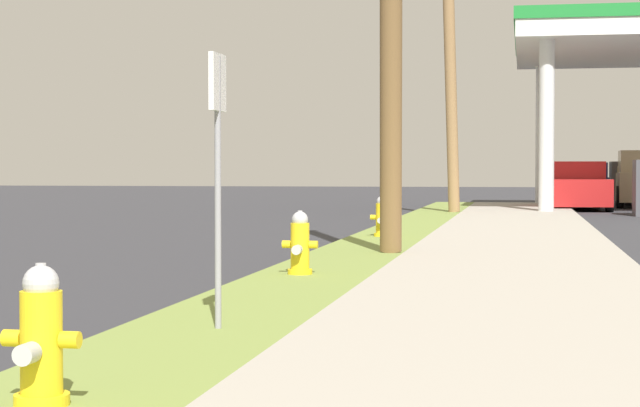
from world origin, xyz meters
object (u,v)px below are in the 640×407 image
street_sign_post (218,132)px  car_navy_by_near_pump (582,185)px  fire_hydrant_second (300,246)px  fire_hydrant_third (382,219)px  utility_pole_background (450,57)px  car_red_by_far_pump (576,188)px  fire_hydrant_nearest (41,343)px

street_sign_post → car_navy_by_near_pump: bearing=82.7°
fire_hydrant_second → fire_hydrant_third: (0.04, 7.26, 0.00)m
fire_hydrant_second → utility_pole_background: utility_pole_background is taller
street_sign_post → utility_pole_background: bearing=89.3°
car_red_by_far_pump → fire_hydrant_nearest: bearing=-97.6°
fire_hydrant_nearest → car_navy_by_near_pump: bearing=83.0°
fire_hydrant_second → fire_hydrant_third: size_ratio=1.00×
fire_hydrant_nearest → street_sign_post: (0.15, 2.85, 1.19)m
street_sign_post → car_red_by_far_pump: (4.02, 28.60, -0.91)m
fire_hydrant_third → utility_pole_background: 11.92m
street_sign_post → fire_hydrant_third: bearing=91.0°
utility_pole_background → car_navy_by_near_pump: (4.29, 12.74, -3.74)m
fire_hydrant_nearest → street_sign_post: size_ratio=0.35×
fire_hydrant_second → street_sign_post: street_sign_post is taller
fire_hydrant_third → utility_pole_background: bearing=87.5°
fire_hydrant_third → car_red_by_far_pump: bearing=76.0°
fire_hydrant_nearest → street_sign_post: bearing=86.9°
fire_hydrant_second → fire_hydrant_third: same height
fire_hydrant_nearest → fire_hydrant_third: 14.49m
fire_hydrant_second → car_red_by_far_pump: car_red_by_far_pump is taller
fire_hydrant_second → car_navy_by_near_pump: 31.59m
fire_hydrant_second → fire_hydrant_third: 7.26m
fire_hydrant_third → utility_pole_background: utility_pole_background is taller
fire_hydrant_nearest → car_red_by_far_pump: (4.18, 31.45, 0.28)m
fire_hydrant_third → car_red_by_far_pump: size_ratio=0.16×
car_red_by_far_pump → fire_hydrant_third: bearing=-104.0°
utility_pole_background → car_red_by_far_pump: size_ratio=1.85×
fire_hydrant_third → car_navy_by_near_pump: 24.44m
fire_hydrant_third → car_navy_by_near_pump: (4.79, 23.96, 0.28)m
fire_hydrant_third → car_red_by_far_pump: car_red_by_far_pump is taller
fire_hydrant_nearest → fire_hydrant_second: bearing=90.7°
fire_hydrant_third → street_sign_post: street_sign_post is taller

